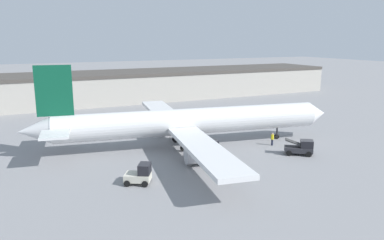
% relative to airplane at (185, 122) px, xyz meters
% --- Properties ---
extents(ground_plane, '(400.00, 400.00, 0.00)m').
position_rel_airplane_xyz_m(ground_plane, '(1.03, -0.17, -3.43)').
color(ground_plane, gray).
extents(terminal_building, '(94.20, 16.73, 6.89)m').
position_rel_airplane_xyz_m(terminal_building, '(11.71, 42.95, 0.03)').
color(terminal_building, '#ADA89E').
rests_on(terminal_building, ground_plane).
extents(airplane, '(43.42, 41.42, 11.55)m').
position_rel_airplane_xyz_m(airplane, '(0.00, 0.00, 0.00)').
color(airplane, silver).
rests_on(airplane, ground_plane).
extents(ground_crew_worker, '(0.40, 0.40, 1.80)m').
position_rel_airplane_xyz_m(ground_crew_worker, '(11.27, -4.86, -2.47)').
color(ground_crew_worker, '#1E2338').
rests_on(ground_crew_worker, ground_plane).
extents(baggage_tug, '(3.39, 1.98, 2.44)m').
position_rel_airplane_xyz_m(baggage_tug, '(-0.10, -6.73, -2.32)').
color(baggage_tug, '#B2B2B7').
rests_on(baggage_tug, ground_plane).
extents(belt_loader_truck, '(3.79, 3.43, 2.02)m').
position_rel_airplane_xyz_m(belt_loader_truck, '(11.88, -9.97, -2.47)').
color(belt_loader_truck, '#2D2D33').
rests_on(belt_loader_truck, ground_plane).
extents(pushback_tug, '(3.22, 3.10, 2.15)m').
position_rel_airplane_xyz_m(pushback_tug, '(-9.84, -10.43, -2.45)').
color(pushback_tug, beige).
rests_on(pushback_tug, ground_plane).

